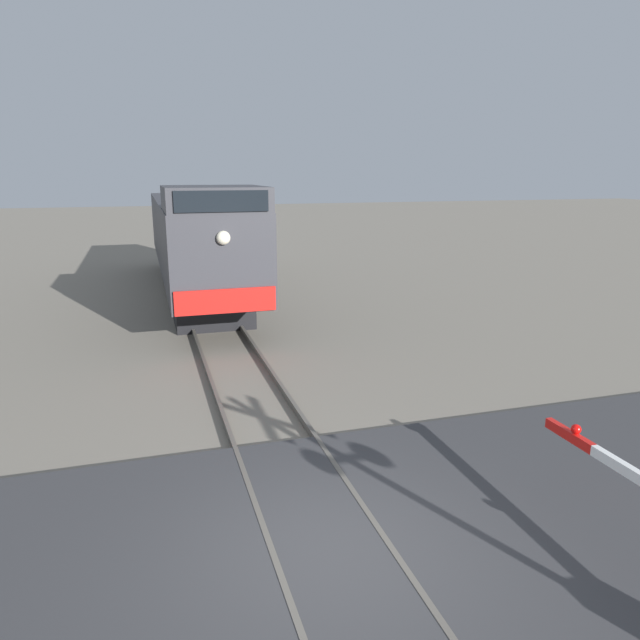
% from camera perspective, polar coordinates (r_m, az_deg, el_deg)
% --- Properties ---
extents(ground_plane, '(160.00, 160.00, 0.00)m').
position_cam_1_polar(ground_plane, '(7.83, 1.24, -22.41)').
color(ground_plane, gray).
extents(rail_track_left, '(0.08, 80.00, 0.15)m').
position_cam_1_polar(rail_track_left, '(7.64, -4.32, -22.84)').
color(rail_track_left, '#59544C').
rests_on(rail_track_left, ground_plane).
extents(rail_track_right, '(0.08, 80.00, 0.15)m').
position_cam_1_polar(rail_track_right, '(8.00, 6.48, -20.96)').
color(rail_track_right, '#59544C').
rests_on(rail_track_right, ground_plane).
extents(road_surface, '(36.00, 6.27, 0.14)m').
position_cam_1_polar(road_surface, '(7.79, 1.24, -21.99)').
color(road_surface, '#38383A').
rests_on(road_surface, ground_plane).
extents(locomotive, '(2.78, 16.39, 4.29)m').
position_cam_1_polar(locomotive, '(23.00, -11.99, 7.79)').
color(locomotive, black).
rests_on(locomotive, ground_plane).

